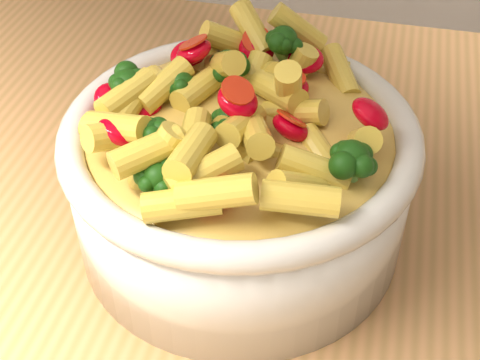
# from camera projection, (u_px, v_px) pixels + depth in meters

# --- Properties ---
(table) EXTENTS (1.20, 0.80, 0.90)m
(table) POSITION_uv_depth(u_px,v_px,m) (320.00, 338.00, 0.59)
(table) COLOR #B77F4E
(table) RESTS_ON ground
(serving_bowl) EXTENTS (0.26, 0.26, 0.11)m
(serving_bowl) POSITION_uv_depth(u_px,v_px,m) (240.00, 179.00, 0.51)
(serving_bowl) COLOR silver
(serving_bowl) RESTS_ON table
(pasta_salad) EXTENTS (0.21, 0.21, 0.05)m
(pasta_salad) POSITION_uv_depth(u_px,v_px,m) (240.00, 103.00, 0.46)
(pasta_salad) COLOR #DFC346
(pasta_salad) RESTS_ON serving_bowl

